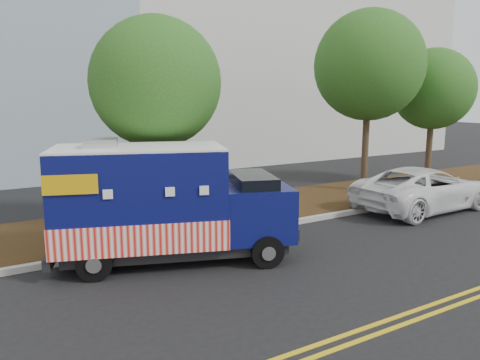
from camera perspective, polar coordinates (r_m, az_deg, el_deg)
ground at (r=11.86m, az=-0.64°, el=-8.96°), size 120.00×120.00×0.00m
curb at (r=13.01m, az=-3.79°, el=-6.89°), size 120.00×0.18×0.15m
mulch_strip at (r=14.84m, az=-7.53°, el=-4.80°), size 120.00×4.00×0.15m
centerline_near at (r=8.63m, az=15.20°, el=-16.95°), size 120.00×0.10×0.01m
centerline_far at (r=8.48m, az=16.48°, el=-17.53°), size 120.00×0.10×0.01m
tree_b at (r=13.20m, az=-10.22°, el=11.57°), size 3.57×3.57×6.04m
tree_c at (r=19.25m, az=15.46°, el=13.29°), size 4.25×4.25×7.19m
tree_d at (r=22.20m, az=22.49°, el=10.19°), size 3.48×3.48×5.94m
sign_post at (r=12.53m, az=-11.62°, el=-2.43°), size 0.06×0.06×2.40m
food_truck at (r=11.14m, az=-9.50°, el=-3.20°), size 5.94×3.75×2.96m
white_car at (r=17.33m, az=21.47°, el=-0.98°), size 5.43×2.62×1.49m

